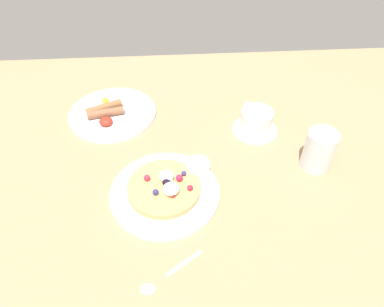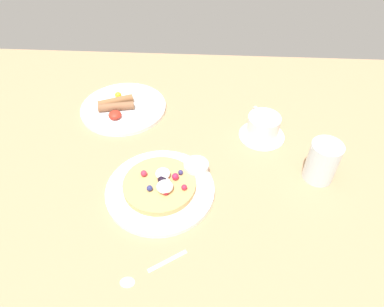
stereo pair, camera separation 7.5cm
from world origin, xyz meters
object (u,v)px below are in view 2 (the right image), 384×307
at_px(syrup_ramekin, 196,167).
at_px(water_glass, 322,161).
at_px(coffee_saucer, 262,135).
at_px(teaspoon, 142,274).
at_px(coffee_cup, 263,125).
at_px(breakfast_plate, 124,108).
at_px(pancake_plate, 160,190).

xyz_separation_m(syrup_ramekin, water_glass, (0.29, 0.01, 0.03)).
xyz_separation_m(coffee_saucer, teaspoon, (-0.26, -0.41, -0.00)).
bearing_deg(coffee_cup, breakfast_plate, 166.55).
xyz_separation_m(coffee_cup, teaspoon, (-0.26, -0.42, -0.03)).
distance_m(syrup_ramekin, coffee_cup, 0.23).
xyz_separation_m(coffee_saucer, coffee_cup, (-0.00, 0.00, 0.03)).
height_order(breakfast_plate, coffee_cup, coffee_cup).
relative_size(pancake_plate, teaspoon, 2.06).
xyz_separation_m(coffee_saucer, water_glass, (0.12, -0.14, 0.05)).
xyz_separation_m(pancake_plate, coffee_saucer, (0.25, 0.21, -0.00)).
distance_m(breakfast_plate, coffee_cup, 0.41).
xyz_separation_m(breakfast_plate, teaspoon, (0.14, -0.51, -0.00)).
distance_m(pancake_plate, syrup_ramekin, 0.10).
height_order(pancake_plate, coffee_saucer, pancake_plate).
xyz_separation_m(syrup_ramekin, coffee_cup, (0.17, 0.15, 0.01)).
bearing_deg(breakfast_plate, teaspoon, -74.87).
distance_m(coffee_cup, teaspoon, 0.49).
relative_size(breakfast_plate, water_glass, 2.45).
xyz_separation_m(breakfast_plate, coffee_saucer, (0.40, -0.10, -0.00)).
bearing_deg(teaspoon, syrup_ramekin, 71.05).
bearing_deg(syrup_ramekin, pancake_plate, -144.02).
relative_size(syrup_ramekin, coffee_cup, 0.52).
bearing_deg(coffee_cup, syrup_ramekin, -138.04).
xyz_separation_m(coffee_cup, water_glass, (0.12, -0.14, 0.01)).
bearing_deg(pancake_plate, coffee_saucer, 39.92).
bearing_deg(teaspoon, pancake_plate, 87.21).
relative_size(pancake_plate, coffee_cup, 2.21).
bearing_deg(syrup_ramekin, coffee_cup, 41.96).
height_order(coffee_cup, water_glass, water_glass).
distance_m(pancake_plate, teaspoon, 0.20).
height_order(breakfast_plate, coffee_saucer, breakfast_plate).
height_order(breakfast_plate, teaspoon, breakfast_plate).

